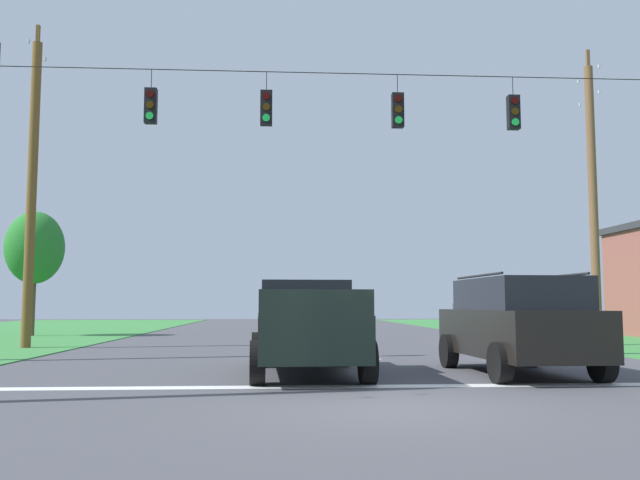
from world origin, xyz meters
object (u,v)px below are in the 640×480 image
at_px(utility_pole_mid_right, 593,197).
at_px(tree_roadside_right, 35,248).
at_px(suv_black, 517,323).
at_px(distant_car_crossing_white, 473,318).
at_px(overhead_signal_span, 336,185).
at_px(pickup_truck, 306,327).
at_px(utility_pole_near_left, 32,188).

relative_size(utility_pole_mid_right, tree_roadside_right, 1.86).
xyz_separation_m(suv_black, distant_car_crossing_white, (4.54, 18.86, -0.27)).
distance_m(overhead_signal_span, distant_car_crossing_white, 17.21).
distance_m(overhead_signal_span, tree_roadside_right, 18.97).
height_order(pickup_truck, distant_car_crossing_white, pickup_truck).
relative_size(distant_car_crossing_white, utility_pole_near_left, 0.40).
bearing_deg(suv_black, distant_car_crossing_white, 76.48).
xyz_separation_m(pickup_truck, utility_pole_mid_right, (10.64, 9.08, 4.31)).
bearing_deg(utility_pole_near_left, utility_pole_mid_right, 0.62).
bearing_deg(distant_car_crossing_white, utility_pole_mid_right, -79.60).
height_order(suv_black, utility_pole_near_left, utility_pole_near_left).
bearing_deg(suv_black, tree_roadside_right, 131.64).
bearing_deg(utility_pole_near_left, suv_black, -34.97).
height_order(utility_pole_mid_right, utility_pole_near_left, utility_pole_near_left).
height_order(suv_black, tree_roadside_right, tree_roadside_right).
xyz_separation_m(pickup_truck, utility_pole_near_left, (-8.85, 8.87, 4.36)).
relative_size(suv_black, utility_pole_near_left, 0.44).
relative_size(pickup_truck, distant_car_crossing_white, 1.22).
bearing_deg(distant_car_crossing_white, suv_black, -103.52).
distance_m(pickup_truck, tree_roadside_right, 21.52).
xyz_separation_m(overhead_signal_span, utility_pole_mid_right, (9.68, 5.37, 0.63)).
height_order(pickup_truck, utility_pole_mid_right, utility_pole_mid_right).
distance_m(suv_black, distant_car_crossing_white, 19.40).
distance_m(utility_pole_mid_right, tree_roadside_right, 24.05).
distance_m(suv_black, utility_pole_near_left, 16.70).
relative_size(pickup_truck, utility_pole_mid_right, 0.51).
relative_size(distant_car_crossing_white, utility_pole_mid_right, 0.42).
height_order(overhead_signal_span, suv_black, overhead_signal_span).
bearing_deg(tree_roadside_right, distant_car_crossing_white, 1.96).
relative_size(distant_car_crossing_white, tree_roadside_right, 0.78).
bearing_deg(tree_roadside_right, utility_pole_mid_right, -21.20).
bearing_deg(tree_roadside_right, pickup_truck, -56.50).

